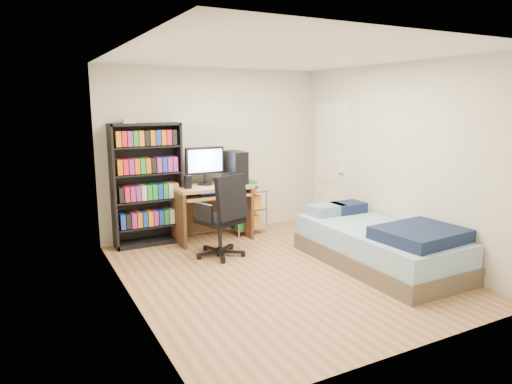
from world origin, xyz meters
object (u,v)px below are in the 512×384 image
media_shelf (147,183)px  computer_desk (217,189)px  office_chair (222,231)px  bed (380,244)px

media_shelf → computer_desk: 1.02m
office_chair → bed: size_ratio=0.51×
computer_desk → media_shelf: bearing=170.9°
media_shelf → computer_desk: bearing=-9.1°
computer_desk → office_chair: bearing=-108.9°
office_chair → bed: (1.58, -1.22, -0.08)m
office_chair → computer_desk: bearing=51.9°
computer_desk → office_chair: size_ratio=1.24×
computer_desk → bed: computer_desk is taller
media_shelf → bed: media_shelf is taller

